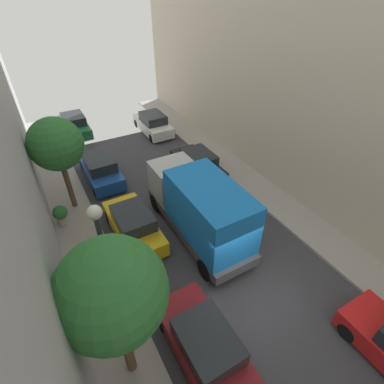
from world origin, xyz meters
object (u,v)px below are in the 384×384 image
object	(u,v)px
parked_car_left_5	(75,125)
street_tree_0	(56,145)
delivery_truck	(199,207)
parked_car_right_2	(198,164)
parked_car_right_3	(153,124)
street_tree_2	(112,293)
potted_plant_1	(61,214)
lamp_post	(104,248)
parked_car_left_2	(205,346)
parked_car_left_4	(101,170)
parked_car_left_3	(134,225)

from	to	relation	value
parked_car_left_5	street_tree_0	size ratio (longest dim) A/B	0.85
delivery_truck	parked_car_right_2	bearing A→B (deg)	60.00
delivery_truck	street_tree_0	world-z (taller)	street_tree_0
parked_car_right_2	parked_car_right_3	world-z (taller)	same
parked_car_left_5	parked_car_right_2	bearing A→B (deg)	-61.04
parked_car_right_3	street_tree_2	distance (m)	17.77
street_tree_0	street_tree_2	size ratio (longest dim) A/B	0.92
potted_plant_1	lamp_post	size ratio (longest dim) A/B	0.22
parked_car_left_2	street_tree_0	distance (m)	10.73
parked_car_left_5	lamp_post	xyz separation A→B (m)	(-1.90, -16.40, 2.77)
parked_car_left_5	potted_plant_1	size ratio (longest dim) A/B	3.88
delivery_truck	street_tree_2	bearing A→B (deg)	-140.28
parked_car_right_2	street_tree_2	bearing A→B (deg)	-130.99
parked_car_left_2	parked_car_left_5	xyz separation A→B (m)	(0.00, 19.36, 0.00)
street_tree_2	potted_plant_1	xyz separation A→B (m)	(-0.64, 8.01, -3.37)
street_tree_0	lamp_post	world-z (taller)	lamp_post
parked_car_left_4	parked_car_right_2	size ratio (longest dim) A/B	1.00
parked_car_left_2	parked_car_right_3	distance (m)	17.40
parked_car_left_3	parked_car_right_3	size ratio (longest dim) A/B	1.00
parked_car_left_3	parked_car_left_2	bearing A→B (deg)	-90.00
parked_car_left_2	parked_car_left_3	world-z (taller)	same
delivery_truck	street_tree_0	bearing A→B (deg)	132.73
parked_car_left_2	parked_car_right_3	world-z (taller)	same
parked_car_left_2	street_tree_2	bearing A→B (deg)	158.96
parked_car_left_3	parked_car_right_3	distance (m)	11.47
delivery_truck	parked_car_left_2	bearing A→B (deg)	-118.74
street_tree_0	parked_car_right_2	bearing A→B (deg)	-3.61
potted_plant_1	street_tree_2	bearing A→B (deg)	-85.45
delivery_truck	street_tree_0	size ratio (longest dim) A/B	1.33
parked_car_right_3	lamp_post	size ratio (longest dim) A/B	0.84
lamp_post	street_tree_0	bearing A→B (deg)	91.25
delivery_truck	street_tree_2	world-z (taller)	street_tree_2
parked_car_left_5	parked_car_right_2	xyz separation A→B (m)	(5.40, -9.76, 0.00)
delivery_truck	parked_car_left_4	bearing A→B (deg)	110.94
parked_car_left_3	delivery_truck	world-z (taller)	delivery_truck
lamp_post	parked_car_right_2	bearing A→B (deg)	42.30
parked_car_left_2	parked_car_left_4	world-z (taller)	same
parked_car_right_2	parked_car_left_3	bearing A→B (deg)	-149.53
parked_car_right_2	lamp_post	size ratio (longest dim) A/B	0.84
parked_car_right_2	lamp_post	bearing A→B (deg)	-137.70
parked_car_left_3	parked_car_left_4	bearing A→B (deg)	90.00
parked_car_left_3	delivery_truck	size ratio (longest dim) A/B	0.64
street_tree_0	lamp_post	xyz separation A→B (m)	(0.15, -7.11, -0.32)
parked_car_left_2	parked_car_right_2	size ratio (longest dim) A/B	1.00
lamp_post	parked_car_left_4	bearing A→B (deg)	78.10
parked_car_left_4	parked_car_left_3	bearing A→B (deg)	-90.00
potted_plant_1	parked_car_right_2	bearing A→B (deg)	5.15
street_tree_0	street_tree_2	bearing A→B (deg)	-90.94
delivery_truck	street_tree_2	distance (m)	6.80
parked_car_right_3	lamp_post	distance (m)	15.67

